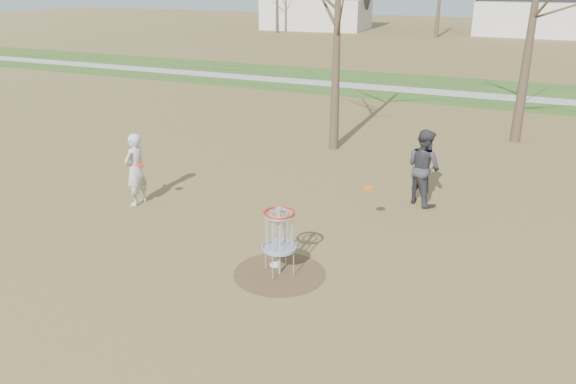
% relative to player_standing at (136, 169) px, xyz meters
% --- Properties ---
extents(ground, '(160.00, 160.00, 0.00)m').
position_rel_player_standing_xyz_m(ground, '(4.82, -1.79, -0.92)').
color(ground, brown).
rests_on(ground, ground).
extents(green_band, '(160.00, 8.00, 0.01)m').
position_rel_player_standing_xyz_m(green_band, '(4.82, 19.21, -0.91)').
color(green_band, '#2D5119').
rests_on(green_band, ground).
extents(footpath, '(160.00, 1.50, 0.01)m').
position_rel_player_standing_xyz_m(footpath, '(4.82, 18.21, -0.90)').
color(footpath, '#9E9E99').
rests_on(footpath, green_band).
extents(dirt_circle, '(1.80, 1.80, 0.01)m').
position_rel_player_standing_xyz_m(dirt_circle, '(4.82, -1.79, -0.91)').
color(dirt_circle, '#47331E').
rests_on(dirt_circle, ground).
extents(player_standing, '(0.46, 0.68, 1.84)m').
position_rel_player_standing_xyz_m(player_standing, '(0.00, 0.00, 0.00)').
color(player_standing, '#BEBEBE').
rests_on(player_standing, ground).
extents(player_throwing, '(1.19, 1.14, 1.93)m').
position_rel_player_standing_xyz_m(player_throwing, '(6.53, 3.01, 0.05)').
color(player_throwing, '#343238').
rests_on(player_throwing, ground).
extents(disc_grounded, '(0.22, 0.22, 0.02)m').
position_rel_player_standing_xyz_m(disc_grounded, '(4.60, -1.54, -0.90)').
color(disc_grounded, white).
rests_on(disc_grounded, dirt_circle).
extents(discs_in_play, '(5.63, 1.28, 0.17)m').
position_rel_player_standing_xyz_m(discs_in_play, '(3.20, 0.28, 0.18)').
color(discs_in_play, '#F6620C').
rests_on(discs_in_play, ground).
extents(disc_golf_basket, '(0.64, 0.64, 1.35)m').
position_rel_player_standing_xyz_m(disc_golf_basket, '(4.82, -1.79, -0.00)').
color(disc_golf_basket, '#9EA3AD').
rests_on(disc_golf_basket, ground).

